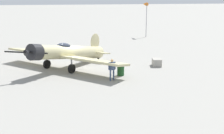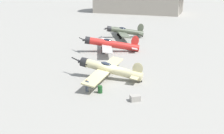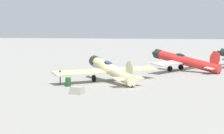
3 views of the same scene
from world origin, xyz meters
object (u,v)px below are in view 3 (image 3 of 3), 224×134
(equipment_crate, at_px, (77,90))
(fuel_drum, at_px, (68,82))
(airplane_mid_apron, at_px, (184,61))
(airplane_foreground, at_px, (110,69))
(ground_crew_mechanic, at_px, (60,75))

(equipment_crate, distance_m, fuel_drum, 4.93)
(equipment_crate, bearing_deg, airplane_mid_apron, -112.57)
(airplane_foreground, height_order, equipment_crate, airplane_foreground)
(airplane_foreground, relative_size, fuel_drum, 11.67)
(airplane_foreground, distance_m, airplane_mid_apron, 15.36)
(airplane_foreground, distance_m, fuel_drum, 5.56)
(airplane_foreground, bearing_deg, ground_crew_mechanic, 80.15)
(airplane_foreground, relative_size, equipment_crate, 8.20)
(ground_crew_mechanic, bearing_deg, fuel_drum, 119.99)
(airplane_foreground, relative_size, ground_crew_mechanic, 6.34)
(airplane_mid_apron, height_order, fuel_drum, airplane_mid_apron)
(equipment_crate, bearing_deg, fuel_drum, -60.21)
(airplane_foreground, height_order, fuel_drum, airplane_foreground)
(ground_crew_mechanic, distance_m, equipment_crate, 6.59)
(equipment_crate, xyz_separation_m, fuel_drum, (2.45, -4.28, 0.12))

